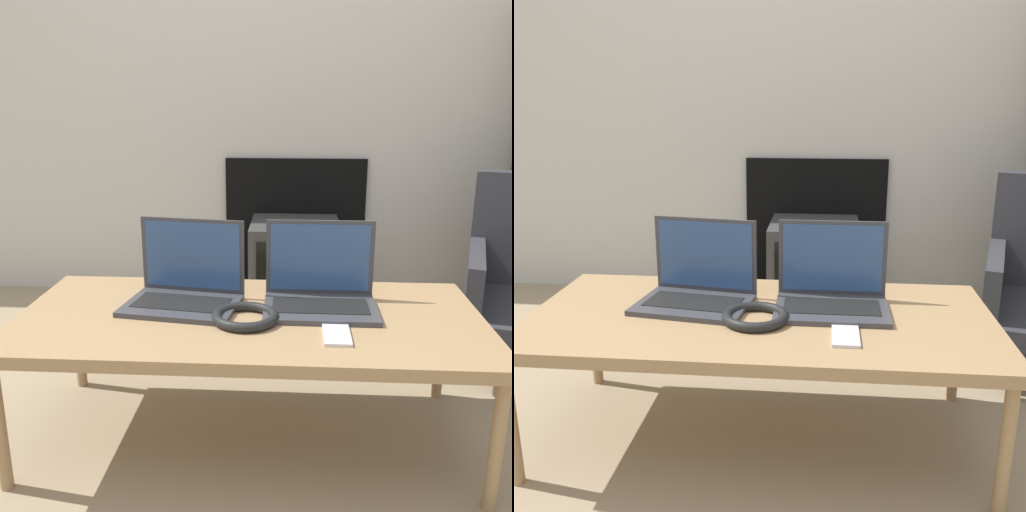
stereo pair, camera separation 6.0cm
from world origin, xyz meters
The scene contains 7 objects.
wall_back centered at (0.00, 1.79, 1.29)m, with size 7.00×0.08×2.60m.
table centered at (0.00, 0.38, 0.38)m, with size 1.37×0.66×0.41m.
laptop_left centered at (-0.20, 0.47, 0.47)m, with size 0.37×0.29×0.25m.
laptop_right centered at (0.21, 0.47, 0.47)m, with size 0.34×0.24×0.25m.
headphones centered at (-0.01, 0.33, 0.43)m, with size 0.19×0.19×0.03m.
phone centered at (0.25, 0.24, 0.42)m, with size 0.07×0.14×0.01m.
tv centered at (0.14, 1.53, 0.22)m, with size 0.43×0.43×0.44m.
Camera 2 is at (0.18, -1.19, 1.04)m, focal length 40.00 mm.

